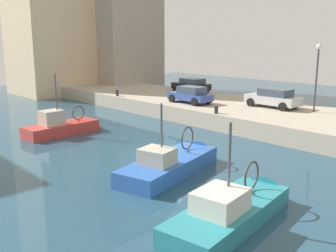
{
  "coord_description": "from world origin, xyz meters",
  "views": [
    {
      "loc": [
        -13.71,
        -15.83,
        6.36
      ],
      "look_at": [
        2.06,
        1.29,
        1.2
      ],
      "focal_mm": 42.06,
      "sensor_mm": 36.0,
      "label": 1
    }
  ],
  "objects": [
    {
      "name": "mooring_bollard_mid",
      "position": [
        7.35,
        2.0,
        1.48
      ],
      "size": [
        0.28,
        0.28,
        0.55
      ],
      "primitive_type": "cylinder",
      "color": "#2D2D33",
      "rests_on": "quay_wall"
    },
    {
      "name": "parked_car_blue",
      "position": [
        9.36,
        6.5,
        1.9
      ],
      "size": [
        1.84,
        3.84,
        1.38
      ],
      "color": "#334C9E",
      "rests_on": "quay_wall"
    },
    {
      "name": "fishing_boat_teal",
      "position": [
        -3.06,
        -7.79,
        0.12
      ],
      "size": [
        6.94,
        3.0,
        4.58
      ],
      "color": "teal",
      "rests_on": "ground"
    },
    {
      "name": "fishing_boat_blue",
      "position": [
        -1.06,
        -2.48,
        0.1
      ],
      "size": [
        7.22,
        3.68,
        4.46
      ],
      "color": "#2D60B7",
      "rests_on": "ground"
    },
    {
      "name": "water_surface",
      "position": [
        0.0,
        0.0,
        0.0
      ],
      "size": [
        80.0,
        80.0,
        0.0
      ],
      "primitive_type": "plane",
      "color": "navy",
      "rests_on": "ground"
    },
    {
      "name": "parked_car_silver",
      "position": [
        12.51,
        0.7,
        1.94
      ],
      "size": [
        1.92,
        4.2,
        1.46
      ],
      "color": "#B7B7BC",
      "rests_on": "quay_wall"
    },
    {
      "name": "fishing_boat_red",
      "position": [
        -1.08,
        8.32,
        0.15
      ],
      "size": [
        5.99,
        2.14,
        4.96
      ],
      "color": "#BC3833",
      "rests_on": "ground"
    },
    {
      "name": "waterfront_building_west_mid",
      "position": [
        15.48,
        24.73,
        9.23
      ],
      "size": [
        7.9,
        8.53,
        18.41
      ],
      "color": "#A39384",
      "rests_on": "ground"
    },
    {
      "name": "quay_streetlamp",
      "position": [
        13.0,
        -2.39,
        4.45
      ],
      "size": [
        0.36,
        0.36,
        4.83
      ],
      "color": "#38383D",
      "rests_on": "quay_wall"
    },
    {
      "name": "parked_car_black",
      "position": [
        14.46,
        11.33,
        1.9
      ],
      "size": [
        2.05,
        3.86,
        1.36
      ],
      "color": "black",
      "rests_on": "quay_wall"
    },
    {
      "name": "quay_wall",
      "position": [
        11.5,
        0.0,
        0.6
      ],
      "size": [
        9.0,
        56.0,
        1.2
      ],
      "primitive_type": "cube",
      "color": "#ADA08C",
      "rests_on": "ground"
    },
    {
      "name": "mooring_bollard_north",
      "position": [
        7.35,
        14.0,
        1.48
      ],
      "size": [
        0.28,
        0.28,
        0.55
      ],
      "primitive_type": "cylinder",
      "color": "#2D2D33",
      "rests_on": "quay_wall"
    }
  ]
}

